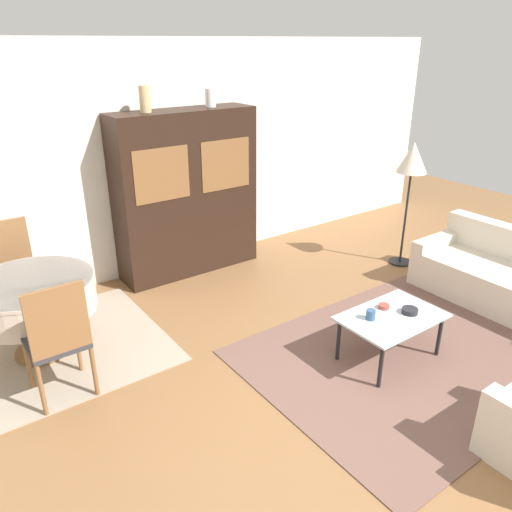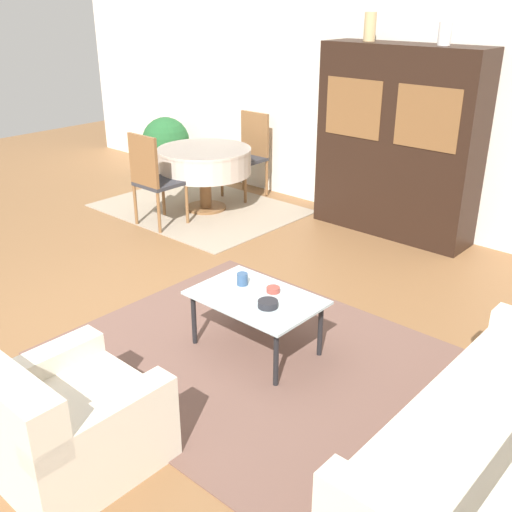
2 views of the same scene
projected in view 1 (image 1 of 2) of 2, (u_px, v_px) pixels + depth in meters
The scene contains 15 objects.
ground_plane at pixel (349, 449), 3.53m from camera, with size 14.00×14.00×0.00m, color brown.
wall_back at pixel (127, 165), 5.69m from camera, with size 10.00×0.06×2.70m.
area_rug at pixel (405, 356), 4.56m from camera, with size 2.77×2.20×0.01m.
dining_rug at pixel (36, 357), 4.55m from camera, with size 2.28×1.73×0.01m.
coffee_table at pixel (391, 320), 4.39m from camera, with size 0.90×0.61×0.43m.
display_cabinet at pixel (187, 194), 5.94m from camera, with size 1.72×0.48×1.95m.
dining_table at pixel (32, 296), 4.38m from camera, with size 1.10×1.10×0.74m.
dining_chair_near at pixel (57, 336), 3.81m from camera, with size 0.44×0.44×1.03m.
dining_chair_far at pixel (12, 267), 4.96m from camera, with size 0.44×0.44×1.03m.
floor_lamp at pixel (412, 163), 5.96m from camera, with size 0.36×0.36×1.56m.
cup at pixel (371, 315), 4.31m from camera, with size 0.08×0.08×0.09m.
bowl at pixel (410, 311), 4.41m from camera, with size 0.14×0.14×0.05m.
bowl_small at pixel (384, 306), 4.49m from camera, with size 0.10×0.10×0.04m.
vase_tall at pixel (145, 99), 5.27m from camera, with size 0.12×0.12×0.28m.
vase_short at pixel (210, 98), 5.72m from camera, with size 0.12×0.12×0.20m.
Camera 1 is at (-2.11, -1.80, 2.67)m, focal length 35.00 mm.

